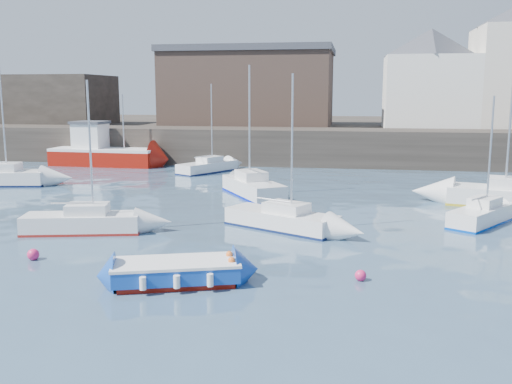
% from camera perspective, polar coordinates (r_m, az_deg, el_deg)
% --- Properties ---
extents(water, '(220.00, 220.00, 0.00)m').
position_cam_1_polar(water, '(15.34, -7.86, -13.18)').
color(water, '#2D4760').
rests_on(water, ground).
extents(quay_wall, '(90.00, 5.00, 3.00)m').
position_cam_1_polar(quay_wall, '(48.83, 4.61, 4.55)').
color(quay_wall, '#28231E').
rests_on(quay_wall, ground).
extents(land_strip, '(90.00, 32.00, 2.80)m').
position_cam_1_polar(land_strip, '(66.73, 6.04, 5.85)').
color(land_strip, '#28231E').
rests_on(land_strip, ground).
extents(bldg_east_d, '(11.14, 11.14, 8.95)m').
position_cam_1_polar(bldg_east_d, '(55.34, 16.97, 10.86)').
color(bldg_east_d, white).
rests_on(bldg_east_d, land_strip).
extents(warehouse, '(16.40, 10.40, 7.60)m').
position_cam_1_polar(warehouse, '(57.38, -0.65, 10.48)').
color(warehouse, '#3D2D26').
rests_on(warehouse, land_strip).
extents(bldg_west, '(14.00, 8.00, 5.00)m').
position_cam_1_polar(bldg_west, '(64.20, -20.75, 8.61)').
color(bldg_west, '#353028').
rests_on(bldg_west, land_strip).
extents(blue_dinghy, '(4.32, 2.89, 0.76)m').
position_cam_1_polar(blue_dinghy, '(18.37, -7.98, -7.85)').
color(blue_dinghy, maroon).
rests_on(blue_dinghy, ground).
extents(fishing_boat, '(9.04, 3.70, 5.91)m').
position_cam_1_polar(fishing_boat, '(49.79, -15.09, 3.93)').
color(fishing_boat, maroon).
rests_on(fishing_boat, ground).
extents(sailboat_a, '(5.25, 2.71, 6.53)m').
position_cam_1_polar(sailboat_a, '(25.89, -16.91, -2.89)').
color(sailboat_a, white).
rests_on(sailboat_a, ground).
extents(sailboat_b, '(5.47, 3.97, 6.81)m').
position_cam_1_polar(sailboat_b, '(25.44, 2.62, -2.73)').
color(sailboat_b, white).
rests_on(sailboat_b, ground).
extents(sailboat_c, '(3.71, 4.47, 5.87)m').
position_cam_1_polar(sailboat_c, '(28.36, 21.68, -2.10)').
color(sailboat_c, white).
rests_on(sailboat_c, ground).
extents(sailboat_f, '(4.66, 5.95, 7.59)m').
position_cam_1_polar(sailboat_f, '(33.52, -0.32, 0.50)').
color(sailboat_f, white).
rests_on(sailboat_f, ground).
extents(sailboat_h, '(4.07, 5.32, 6.68)m').
position_cam_1_polar(sailboat_h, '(43.93, -4.84, 2.56)').
color(sailboat_h, white).
rests_on(sailboat_h, ground).
extents(buoy_near, '(0.43, 0.43, 0.43)m').
position_cam_1_polar(buoy_near, '(22.40, -21.35, -6.32)').
color(buoy_near, '#DD2261').
rests_on(buoy_near, ground).
extents(buoy_mid, '(0.37, 0.37, 0.37)m').
position_cam_1_polar(buoy_mid, '(18.96, 10.40, -8.69)').
color(buoy_mid, '#DD2261').
rests_on(buoy_mid, ground).
extents(buoy_far, '(0.40, 0.40, 0.40)m').
position_cam_1_polar(buoy_far, '(31.96, 1.93, -0.94)').
color(buoy_far, '#DD2261').
rests_on(buoy_far, ground).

